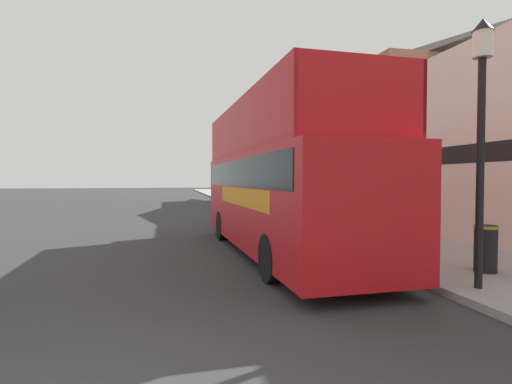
{
  "coord_description": "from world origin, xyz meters",
  "views": [
    {
      "loc": [
        1.21,
        -2.87,
        2.06
      ],
      "look_at": [
        3.4,
        7.01,
        1.73
      ],
      "focal_mm": 28.0,
      "sensor_mm": 36.0,
      "label": 1
    }
  ],
  "objects_px": {
    "lamp_post_second": "(297,139)",
    "lamp_post_third": "(252,160)",
    "litter_bin": "(486,247)",
    "tour_bus": "(278,189)",
    "parked_car_ahead_of_bus": "(247,208)",
    "lamp_post_nearest": "(481,103)"
  },
  "relations": [
    {
      "from": "tour_bus",
      "to": "lamp_post_nearest",
      "type": "xyz_separation_m",
      "value": [
        2.35,
        -4.61,
        1.59
      ]
    },
    {
      "from": "parked_car_ahead_of_bus",
      "to": "lamp_post_second",
      "type": "distance_m",
      "value": 4.1
    },
    {
      "from": "lamp_post_third",
      "to": "litter_bin",
      "type": "distance_m",
      "value": 18.53
    },
    {
      "from": "lamp_post_second",
      "to": "lamp_post_third",
      "type": "distance_m",
      "value": 9.68
    },
    {
      "from": "tour_bus",
      "to": "lamp_post_third",
      "type": "distance_m",
      "value": 14.98
    },
    {
      "from": "tour_bus",
      "to": "lamp_post_second",
      "type": "height_order",
      "value": "lamp_post_second"
    },
    {
      "from": "parked_car_ahead_of_bus",
      "to": "lamp_post_third",
      "type": "xyz_separation_m",
      "value": [
        1.81,
        7.36,
        2.54
      ]
    },
    {
      "from": "lamp_post_nearest",
      "to": "parked_car_ahead_of_bus",
      "type": "bearing_deg",
      "value": 98.4
    },
    {
      "from": "lamp_post_second",
      "to": "tour_bus",
      "type": "bearing_deg",
      "value": -113.45
    },
    {
      "from": "tour_bus",
      "to": "litter_bin",
      "type": "xyz_separation_m",
      "value": [
        3.42,
        -3.6,
        -1.12
      ]
    },
    {
      "from": "lamp_post_nearest",
      "to": "litter_bin",
      "type": "bearing_deg",
      "value": 43.37
    },
    {
      "from": "lamp_post_nearest",
      "to": "litter_bin",
      "type": "distance_m",
      "value": 3.09
    },
    {
      "from": "parked_car_ahead_of_bus",
      "to": "lamp_post_nearest",
      "type": "distance_m",
      "value": 12.38
    },
    {
      "from": "tour_bus",
      "to": "lamp_post_third",
      "type": "relative_size",
      "value": 2.14
    },
    {
      "from": "lamp_post_second",
      "to": "lamp_post_third",
      "type": "height_order",
      "value": "lamp_post_second"
    },
    {
      "from": "tour_bus",
      "to": "parked_car_ahead_of_bus",
      "type": "bearing_deg",
      "value": 83.42
    },
    {
      "from": "tour_bus",
      "to": "litter_bin",
      "type": "bearing_deg",
      "value": -48.57
    },
    {
      "from": "lamp_post_third",
      "to": "lamp_post_second",
      "type": "bearing_deg",
      "value": -91.2
    },
    {
      "from": "tour_bus",
      "to": "lamp_post_second",
      "type": "distance_m",
      "value": 5.83
    },
    {
      "from": "parked_car_ahead_of_bus",
      "to": "litter_bin",
      "type": "xyz_separation_m",
      "value": [
        2.83,
        -10.95,
        -0.06
      ]
    },
    {
      "from": "tour_bus",
      "to": "parked_car_ahead_of_bus",
      "type": "height_order",
      "value": "tour_bus"
    },
    {
      "from": "parked_car_ahead_of_bus",
      "to": "lamp_post_third",
      "type": "distance_m",
      "value": 8.0
    }
  ]
}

